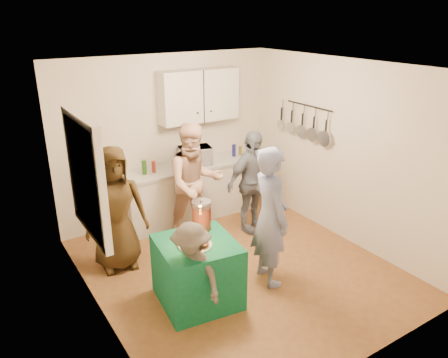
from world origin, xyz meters
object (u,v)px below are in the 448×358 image
counter (189,193)px  man_birthday (270,217)px  woman_back_left (115,209)px  woman_back_right (251,182)px  child_near_left (192,273)px  punch_jar (202,216)px  party_table (197,272)px  woman_back_center (195,183)px  microwave (195,155)px

counter → man_birthday: man_birthday is taller
woman_back_left → woman_back_right: (2.08, -0.09, -0.04)m
child_near_left → man_birthday: bearing=78.7°
punch_jar → counter: bearing=66.3°
party_table → woman_back_right: 1.96m
punch_jar → child_near_left: child_near_left is taller
counter → woman_back_center: (-0.26, -0.68, 0.45)m
microwave → woman_back_right: size_ratio=0.32×
woman_back_center → microwave: bearing=72.0°
punch_jar → party_table: bearing=-130.4°
woman_back_center → party_table: bearing=-107.3°
woman_back_center → child_near_left: (-0.92, -1.57, -0.30)m
punch_jar → woman_back_right: (1.35, 0.86, -0.14)m
woman_back_right → punch_jar: bearing=-157.0°
microwave → punch_jar: microwave is taller
woman_back_center → woman_back_right: size_ratio=1.12×
woman_back_center → child_near_left: woman_back_center is taller
counter → punch_jar: 1.97m
counter → woman_back_right: 1.12m
party_table → man_birthday: (0.95, -0.11, 0.50)m
woman_back_center → punch_jar: bearing=-104.0°
counter → woman_back_left: bearing=-152.1°
counter → punch_jar: bearing=-113.7°
microwave → woman_back_right: (0.46, -0.88, -0.26)m
counter → man_birthday: (-0.03, -2.11, 0.45)m
punch_jar → man_birthday: 0.82m
child_near_left → punch_jar: bearing=122.2°
punch_jar → woman_back_left: woman_back_left is taller
microwave → party_table: microwave is taller
man_birthday → woman_back_right: man_birthday is taller
microwave → punch_jar: (-0.89, -1.74, -0.12)m
woman_back_right → counter: bearing=113.9°
microwave → child_near_left: bearing=-106.1°
microwave → woman_back_left: 1.81m
party_table → punch_jar: 0.64m
punch_jar → man_birthday: bearing=-26.3°
woman_back_right → party_table: bearing=-154.1°
woman_back_center → counter: bearing=80.3°
party_table → counter: bearing=63.9°
man_birthday → woman_back_right: 1.37m
child_near_left → woman_back_left: bearing=173.8°
woman_back_left → child_near_left: bearing=-70.2°
microwave → punch_jar: 1.96m
man_birthday → counter: bearing=9.0°
woman_back_center → woman_back_left: bearing=-163.6°
woman_back_left → woman_back_center: size_ratio=0.94×
child_near_left → microwave: bearing=131.7°
counter → party_table: 2.22m
counter → punch_jar: size_ratio=6.47×
punch_jar → woman_back_center: 1.18m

